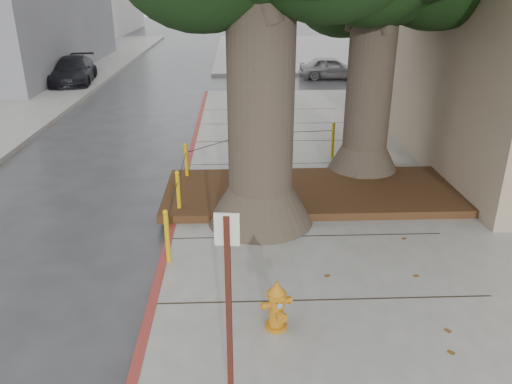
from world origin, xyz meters
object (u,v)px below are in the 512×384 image
car_dark (73,71)px  fire_hydrant (277,306)px  signpost (229,308)px  car_red (482,73)px  car_silver (331,68)px

car_dark → fire_hydrant: bearing=-73.9°
signpost → car_red: 22.53m
fire_hydrant → car_red: bearing=38.3°
car_dark → car_silver: bearing=-2.3°
car_red → signpost: bearing=148.9°
fire_hydrant → signpost: signpost is taller
fire_hydrant → car_silver: 20.19m
fire_hydrant → car_red: car_red is taller
car_red → car_dark: size_ratio=0.77×
fire_hydrant → car_silver: car_silver is taller
car_dark → signpost: bearing=-76.8°
car_silver → fire_hydrant: bearing=169.5°
car_red → car_dark: bearing=87.8°
signpost → car_red: size_ratio=0.71×
signpost → car_red: bearing=64.8°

